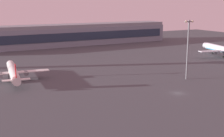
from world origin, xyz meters
The scene contains 4 objects.
ground_plane centered at (0.00, 0.00, 0.00)m, with size 416.00×416.00×0.00m, color #424449.
terminal_building centered at (7.31, 144.22, 8.09)m, with size 179.06×22.40×16.40m.
airplane_terminal_side centered at (-49.07, 48.79, 3.75)m, with size 30.20×38.68×9.93m.
apron_light_west centered at (17.61, 15.11, 14.61)m, with size 4.80×0.90×25.55m.
Camera 1 is at (-74.69, -84.88, 32.63)m, focal length 49.93 mm.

